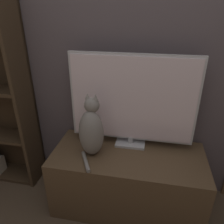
# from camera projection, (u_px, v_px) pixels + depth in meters

# --- Properties ---
(wall_back) EXTENTS (4.80, 0.05, 2.60)m
(wall_back) POSITION_uv_depth(u_px,v_px,m) (137.00, 46.00, 1.65)
(wall_back) COLOR #564C51
(wall_back) RESTS_ON ground_plane
(tv_stand) EXTENTS (1.20, 0.54, 0.52)m
(tv_stand) POSITION_uv_depth(u_px,v_px,m) (127.00, 179.00, 1.83)
(tv_stand) COLOR brown
(tv_stand) RESTS_ON ground_plane
(tv) EXTENTS (0.97, 0.14, 0.75)m
(tv) POSITION_uv_depth(u_px,v_px,m) (132.00, 101.00, 1.67)
(tv) COLOR #B7B7BC
(tv) RESTS_ON tv_stand
(cat) EXTENTS (0.21, 0.32, 0.49)m
(cat) POSITION_uv_depth(u_px,v_px,m) (92.00, 131.00, 1.63)
(cat) COLOR gray
(cat) RESTS_ON tv_stand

